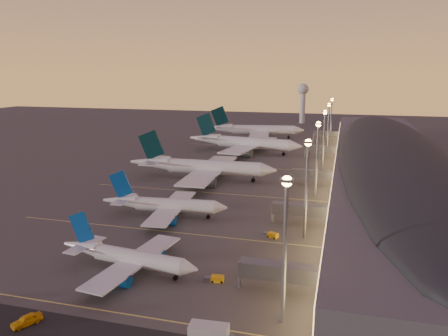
# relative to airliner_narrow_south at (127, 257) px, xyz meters

# --- Properties ---
(ground) EXTENTS (700.00, 700.00, 0.00)m
(ground) POSITION_rel_airliner_narrow_south_xyz_m (-0.89, 29.11, -3.13)
(ground) COLOR #413E3C
(airliner_narrow_south) EXTENTS (33.89, 30.47, 12.10)m
(airliner_narrow_south) POSITION_rel_airliner_narrow_south_xyz_m (0.00, 0.00, 0.00)
(airliner_narrow_south) COLOR silver
(airliner_narrow_south) RESTS_ON ground
(airliner_narrow_north) EXTENTS (38.24, 34.33, 13.65)m
(airliner_narrow_north) POSITION_rel_airliner_narrow_south_xyz_m (-6.63, 35.79, 0.40)
(airliner_narrow_north) COLOR silver
(airliner_narrow_north) RESTS_ON ground
(airliner_wide_near) EXTENTS (60.35, 54.92, 19.33)m
(airliner_wide_near) POSITION_rel_airliner_narrow_south_xyz_m (-10.46, 82.36, 1.85)
(airliner_wide_near) COLOR silver
(airliner_wide_near) RESTS_ON ground
(airliner_wide_mid) EXTENTS (63.66, 58.61, 20.39)m
(airliner_wide_mid) POSITION_rel_airliner_narrow_south_xyz_m (-7.55, 144.44, 2.12)
(airliner_wide_mid) COLOR silver
(airliner_wide_mid) RESTS_ON ground
(airliner_wide_far) EXTENTS (64.05, 59.02, 20.53)m
(airliner_wide_far) POSITION_rel_airliner_narrow_south_xyz_m (-12.57, 196.75, 2.16)
(airliner_wide_far) COLOR silver
(airliner_wide_far) RESTS_ON ground
(terminal_building) EXTENTS (56.35, 255.00, 17.46)m
(terminal_building) POSITION_rel_airliner_narrow_south_xyz_m (60.95, 101.58, 5.65)
(terminal_building) COLOR #515056
(terminal_building) RESTS_ON ground
(light_masts) EXTENTS (2.20, 217.20, 25.90)m
(light_masts) POSITION_rel_airliner_narrow_south_xyz_m (35.11, 94.11, 14.43)
(light_masts) COLOR gray
(light_masts) RESTS_ON ground
(radar_tower) EXTENTS (9.00, 9.00, 32.50)m
(radar_tower) POSITION_rel_airliner_narrow_south_xyz_m (9.11, 289.11, 18.75)
(radar_tower) COLOR silver
(radar_tower) RESTS_ON ground
(lane_markings) EXTENTS (90.00, 180.36, 0.00)m
(lane_markings) POSITION_rel_airliner_narrow_south_xyz_m (-0.89, 69.11, -3.12)
(lane_markings) COLOR #D8C659
(lane_markings) RESTS_ON ground
(baggage_tug_a) EXTENTS (4.14, 2.10, 1.18)m
(baggage_tug_a) POSITION_rel_airliner_narrow_south_xyz_m (19.64, 0.30, -2.59)
(baggage_tug_a) COLOR #ECAA0F
(baggage_tug_a) RESTS_ON ground
(baggage_tug_b) EXTENTS (4.00, 2.62, 1.11)m
(baggage_tug_b) POSITION_rel_airliner_narrow_south_xyz_m (31.60, 6.54, -2.62)
(baggage_tug_b) COLOR #ECAA0F
(baggage_tug_b) RESTS_ON ground
(baggage_tug_c) EXTENTS (4.41, 3.20, 1.23)m
(baggage_tug_c) POSITION_rel_airliner_narrow_south_xyz_m (26.72, 27.71, -2.57)
(baggage_tug_c) COLOR #ECAA0F
(baggage_tug_c) RESTS_ON ground
(service_van_d) EXTENTS (4.23, 5.55, 1.76)m
(service_van_d) POSITION_rel_airliner_narrow_south_xyz_m (-6.74, -23.36, -2.25)
(service_van_d) COLOR #ECAA0F
(service_van_d) RESTS_ON ground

